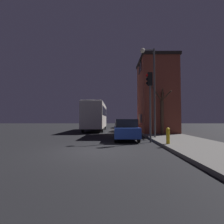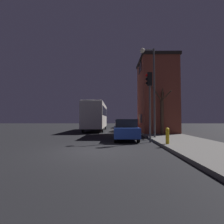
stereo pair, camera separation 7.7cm
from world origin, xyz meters
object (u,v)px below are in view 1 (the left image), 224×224
at_px(bare_tree, 162,111).
at_px(bus, 96,115).
at_px(car_mid_lane, 123,125).
at_px(car_far_lane, 120,123).
at_px(traffic_light, 150,92).
at_px(fire_hydrant, 168,135).
at_px(streetlamp, 151,79).
at_px(car_near_lane, 126,130).

height_order(bare_tree, bus, bare_tree).
relative_size(car_mid_lane, car_far_lane, 0.86).
height_order(traffic_light, fire_hydrant, traffic_light).
distance_m(streetlamp, car_far_lane, 18.96).
bearing_deg(bare_tree, car_near_lane, -138.47).
xyz_separation_m(car_near_lane, car_mid_lane, (0.32, 9.64, 0.02)).
bearing_deg(car_far_lane, fire_hydrant, -85.00).
xyz_separation_m(traffic_light, bus, (-4.93, 12.04, -1.17)).
bearing_deg(bus, car_far_lane, 66.14).
distance_m(traffic_light, bus, 13.06).
distance_m(bare_tree, fire_hydrant, 6.52).
xyz_separation_m(car_near_lane, fire_hydrant, (2.17, -3.01, -0.15)).
bearing_deg(streetlamp, fire_hydrant, -87.41).
relative_size(traffic_light, car_mid_lane, 1.21).
bearing_deg(fire_hydrant, traffic_light, 108.98).
distance_m(streetlamp, traffic_light, 2.28).
bearing_deg(bare_tree, traffic_light, -114.95).
distance_m(bare_tree, car_far_lane, 16.36).
bearing_deg(car_near_lane, fire_hydrant, -54.21).
height_order(traffic_light, car_far_lane, traffic_light).
bearing_deg(bare_tree, car_far_lane, 101.71).
bearing_deg(car_far_lane, bus, -113.86).
bearing_deg(car_far_lane, bare_tree, -78.29).
relative_size(bare_tree, fire_hydrant, 4.89).
bearing_deg(car_far_lane, car_near_lane, -90.71).
height_order(traffic_light, bus, traffic_light).
relative_size(traffic_light, car_near_lane, 1.18).
relative_size(streetlamp, fire_hydrant, 7.72).
bearing_deg(bus, car_mid_lane, -18.29).
bearing_deg(streetlamp, car_near_lane, -162.96).
relative_size(streetlamp, bus, 0.69).
height_order(streetlamp, car_mid_lane, streetlamp).
relative_size(bare_tree, car_mid_lane, 1.13).
bearing_deg(fire_hydrant, bare_tree, 77.41).
height_order(bare_tree, car_mid_lane, bare_tree).
bearing_deg(car_far_lane, car_mid_lane, -89.50).
relative_size(bus, car_near_lane, 2.54).
distance_m(traffic_light, fire_hydrant, 3.35).
xyz_separation_m(streetlamp, bare_tree, (1.54, 2.52, -2.38)).
xyz_separation_m(car_mid_lane, fire_hydrant, (1.85, -12.65, -0.17)).
relative_size(bare_tree, car_near_lane, 1.11).
bearing_deg(car_near_lane, bus, 107.35).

